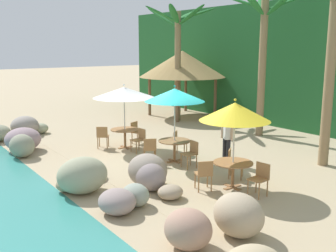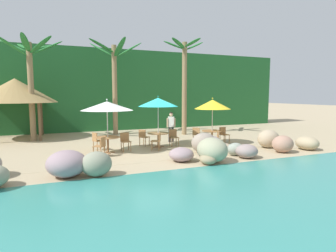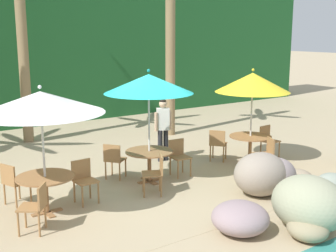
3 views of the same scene
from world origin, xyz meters
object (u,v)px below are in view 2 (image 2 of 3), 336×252
(chair_white_left, at_px, (101,145))
(dining_table_teal, at_px, (158,135))
(chair_white_inland, at_px, (97,140))
(palapa_hut, at_px, (15,91))
(chair_teal_seaward, at_px, (173,136))
(chair_yellow_seaward, at_px, (224,134))
(palm_tree_nearest, at_px, (30,69))
(dining_table_white, at_px, (108,140))
(chair_yellow_left, at_px, (216,137))
(chair_teal_inland, at_px, (143,136))
(umbrella_yellow, at_px, (213,104))
(palm_tree_second, at_px, (114,73))
(umbrella_white, at_px, (107,106))
(umbrella_teal, at_px, (158,102))
(chair_teal_left, at_px, (157,140))
(waiter_in_white, at_px, (171,125))
(dining_table_yellow, at_px, (212,133))
(chair_yellow_inland, at_px, (197,134))
(palm_tree_third, at_px, (184,75))
(chair_white_seaward, at_px, (125,140))

(chair_white_left, xyz_separation_m, dining_table_teal, (3.04, 1.17, 0.10))
(chair_white_inland, height_order, palapa_hut, palapa_hut)
(chair_teal_seaward, bearing_deg, chair_yellow_seaward, -2.20)
(dining_table_teal, relative_size, palm_tree_nearest, 0.19)
(dining_table_white, xyz_separation_m, chair_yellow_left, (5.34, -0.63, -0.10))
(chair_teal_inland, xyz_separation_m, chair_yellow_seaward, (4.43, -0.70, 0.00))
(umbrella_yellow, distance_m, palm_tree_second, 7.28)
(umbrella_white, xyz_separation_m, umbrella_teal, (2.61, 0.43, 0.13))
(chair_teal_left, bearing_deg, palm_tree_nearest, 135.75)
(waiter_in_white, bearing_deg, chair_teal_left, -127.42)
(waiter_in_white, bearing_deg, chair_yellow_left, -56.83)
(dining_table_white, distance_m, palm_tree_second, 7.02)
(dining_table_yellow, bearing_deg, umbrella_teal, 175.36)
(chair_teal_seaward, relative_size, palm_tree_nearest, 0.15)
(chair_yellow_inland, relative_size, palapa_hut, 0.18)
(dining_table_teal, bearing_deg, chair_yellow_inland, 8.73)
(dining_table_yellow, xyz_separation_m, palm_tree_second, (-4.05, 5.73, 3.45))
(chair_teal_left, bearing_deg, chair_teal_seaward, 34.76)
(umbrella_yellow, height_order, waiter_in_white, umbrella_yellow)
(chair_white_inland, distance_m, chair_teal_seaward, 3.87)
(umbrella_white, bearing_deg, palm_tree_nearest, 123.29)
(chair_teal_left, distance_m, palapa_hut, 9.61)
(chair_teal_seaward, relative_size, waiter_in_white, 0.51)
(dining_table_teal, distance_m, chair_yellow_left, 2.93)
(dining_table_teal, relative_size, chair_yellow_seaward, 1.26)
(dining_table_yellow, bearing_deg, waiter_in_white, 139.93)
(chair_teal_seaward, bearing_deg, dining_table_teal, -177.84)
(chair_white_left, relative_size, dining_table_yellow, 0.79)
(chair_white_inland, bearing_deg, chair_yellow_left, -13.59)
(dining_table_yellow, xyz_separation_m, chair_yellow_seaward, (0.84, 0.16, -0.10))
(palm_tree_third, relative_size, waiter_in_white, 3.65)
(chair_white_seaward, height_order, palm_tree_nearest, palm_tree_nearest)
(umbrella_yellow, relative_size, chair_yellow_left, 2.88)
(chair_yellow_inland, relative_size, chair_yellow_left, 1.00)
(chair_teal_left, distance_m, chair_yellow_left, 3.07)
(chair_yellow_inland, bearing_deg, chair_yellow_left, -76.91)
(chair_teal_inland, height_order, palm_tree_second, palm_tree_second)
(chair_yellow_left, height_order, palm_tree_nearest, palm_tree_nearest)
(chair_white_left, xyz_separation_m, umbrella_yellow, (6.04, 0.92, 1.63))
(chair_white_seaward, bearing_deg, dining_table_teal, 9.41)
(chair_yellow_left, relative_size, palm_tree_second, 0.14)
(chair_white_inland, bearing_deg, umbrella_white, -62.48)
(chair_white_seaward, bearing_deg, waiter_in_white, 27.19)
(chair_teal_inland, height_order, waiter_in_white, waiter_in_white)
(chair_teal_left, bearing_deg, waiter_in_white, 52.58)
(palm_tree_second, height_order, waiter_in_white, palm_tree_second)
(chair_white_left, bearing_deg, chair_teal_seaward, 17.10)
(chair_yellow_seaward, bearing_deg, chair_teal_inland, 171.05)
(dining_table_white, relative_size, umbrella_teal, 0.42)
(chair_white_seaward, relative_size, waiter_in_white, 0.51)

